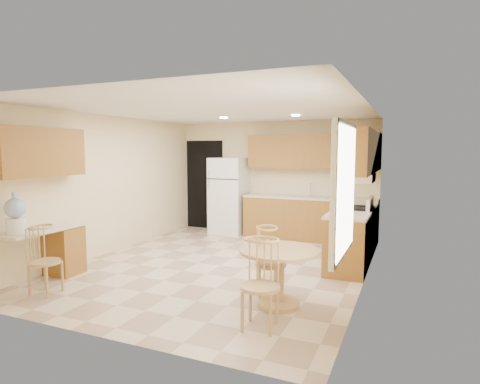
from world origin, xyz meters
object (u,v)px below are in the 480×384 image
at_px(chair_desk, 39,255).
at_px(water_crock, 16,215).
at_px(chair_table_b, 257,278).
at_px(refrigerator, 229,196).
at_px(stove, 352,233).
at_px(dining_table, 279,269).
at_px(chair_table_a, 268,257).

relative_size(chair_desk, water_crock, 1.60).
xyz_separation_m(chair_table_b, water_crock, (-3.40, -0.08, 0.44)).
distance_m(refrigerator, water_crock, 4.62).
height_order(refrigerator, chair_desk, refrigerator).
xyz_separation_m(refrigerator, water_crock, (-1.05, -4.49, 0.17)).
distance_m(stove, water_crock, 5.14).
height_order(dining_table, water_crock, water_crock).
height_order(dining_table, chair_table_a, chair_table_a).
relative_size(chair_table_a, water_crock, 1.63).
relative_size(dining_table, water_crock, 1.72).
height_order(refrigerator, chair_table_a, refrigerator).
distance_m(refrigerator, chair_table_b, 5.00).
relative_size(dining_table, chair_table_b, 1.01).
bearing_deg(stove, chair_table_a, -107.38).
distance_m(dining_table, chair_desk, 3.08).
xyz_separation_m(refrigerator, stove, (2.88, -1.22, -0.38)).
xyz_separation_m(chair_desk, water_crock, (-0.45, 0.04, 0.48)).
bearing_deg(chair_desk, refrigerator, 165.89).
xyz_separation_m(refrigerator, chair_desk, (-0.60, -4.53, -0.31)).
distance_m(refrigerator, chair_desk, 4.58).
relative_size(stove, chair_table_b, 1.15).
relative_size(stove, chair_table_a, 1.21).
bearing_deg(refrigerator, chair_table_a, -58.35).
height_order(chair_table_a, water_crock, water_crock).
bearing_deg(dining_table, chair_table_b, -90.00).
bearing_deg(stove, chair_desk, -136.35).
height_order(stove, chair_table_a, stove).
bearing_deg(chair_table_a, dining_table, 28.27).
bearing_deg(chair_table_a, water_crock, -93.85).
bearing_deg(refrigerator, stove, -22.99).
bearing_deg(refrigerator, chair_table_b, -61.94).
relative_size(refrigerator, water_crock, 3.09).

